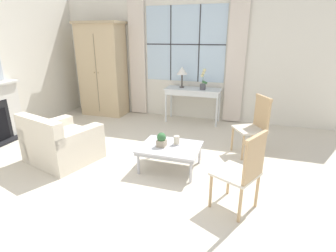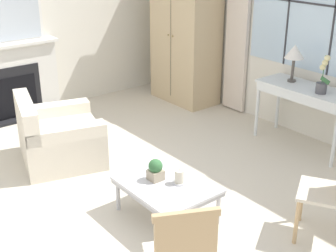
{
  "view_description": "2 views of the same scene",
  "coord_description": "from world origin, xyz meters",
  "px_view_note": "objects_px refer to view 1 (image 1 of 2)",
  "views": [
    {
      "loc": [
        1.53,
        -3.04,
        1.92
      ],
      "look_at": [
        0.4,
        0.51,
        0.62
      ],
      "focal_mm": 28.0,
      "sensor_mm": 36.0,
      "label": 1
    },
    {
      "loc": [
        3.46,
        -2.01,
        2.54
      ],
      "look_at": [
        0.14,
        0.63,
        0.76
      ],
      "focal_mm": 50.0,
      "sensor_mm": 36.0,
      "label": 2
    }
  ],
  "objects_px": {
    "armchair_upholstered": "(62,144)",
    "pillar_candle": "(177,141)",
    "coffee_table": "(170,149)",
    "potted_plant_small": "(161,140)",
    "table_lamp": "(182,71)",
    "side_chair_wooden": "(255,123)",
    "armoire": "(103,70)",
    "console_table": "(193,92)",
    "potted_orchid": "(203,82)",
    "accent_chair_wooden": "(244,169)"
  },
  "relations": [
    {
      "from": "armoire",
      "to": "table_lamp",
      "type": "relative_size",
      "value": 4.71
    },
    {
      "from": "potted_plant_small",
      "to": "table_lamp",
      "type": "bearing_deg",
      "value": 98.02
    },
    {
      "from": "table_lamp",
      "to": "side_chair_wooden",
      "type": "height_order",
      "value": "table_lamp"
    },
    {
      "from": "table_lamp",
      "to": "potted_plant_small",
      "type": "xyz_separation_m",
      "value": [
        0.34,
        -2.41,
        -0.68
      ]
    },
    {
      "from": "console_table",
      "to": "accent_chair_wooden",
      "type": "xyz_separation_m",
      "value": [
        1.26,
        -3.05,
        -0.15
      ]
    },
    {
      "from": "table_lamp",
      "to": "armchair_upholstered",
      "type": "xyz_separation_m",
      "value": [
        -1.27,
        -2.63,
        -0.87
      ]
    },
    {
      "from": "side_chair_wooden",
      "to": "potted_plant_small",
      "type": "height_order",
      "value": "side_chair_wooden"
    },
    {
      "from": "accent_chair_wooden",
      "to": "coffee_table",
      "type": "distance_m",
      "value": 1.31
    },
    {
      "from": "table_lamp",
      "to": "side_chair_wooden",
      "type": "bearing_deg",
      "value": -41.46
    },
    {
      "from": "potted_orchid",
      "to": "accent_chair_wooden",
      "type": "bearing_deg",
      "value": -71.01
    },
    {
      "from": "console_table",
      "to": "armchair_upholstered",
      "type": "height_order",
      "value": "armchair_upholstered"
    },
    {
      "from": "accent_chair_wooden",
      "to": "console_table",
      "type": "bearing_deg",
      "value": 112.37
    },
    {
      "from": "console_table",
      "to": "potted_plant_small",
      "type": "height_order",
      "value": "console_table"
    },
    {
      "from": "console_table",
      "to": "coffee_table",
      "type": "xyz_separation_m",
      "value": [
        0.19,
        -2.33,
        -0.37
      ]
    },
    {
      "from": "armoire",
      "to": "table_lamp",
      "type": "distance_m",
      "value": 1.99
    },
    {
      "from": "armoire",
      "to": "potted_orchid",
      "type": "relative_size",
      "value": 4.83
    },
    {
      "from": "console_table",
      "to": "potted_orchid",
      "type": "xyz_separation_m",
      "value": [
        0.23,
        -0.06,
        0.25
      ]
    },
    {
      "from": "armchair_upholstered",
      "to": "pillar_candle",
      "type": "bearing_deg",
      "value": 10.96
    },
    {
      "from": "accent_chair_wooden",
      "to": "coffee_table",
      "type": "height_order",
      "value": "accent_chair_wooden"
    },
    {
      "from": "console_table",
      "to": "table_lamp",
      "type": "xyz_separation_m",
      "value": [
        -0.27,
        0.04,
        0.46
      ]
    },
    {
      "from": "armchair_upholstered",
      "to": "side_chair_wooden",
      "type": "relative_size",
      "value": 1.19
    },
    {
      "from": "side_chair_wooden",
      "to": "potted_plant_small",
      "type": "relative_size",
      "value": 4.71
    },
    {
      "from": "table_lamp",
      "to": "accent_chair_wooden",
      "type": "relative_size",
      "value": 0.49
    },
    {
      "from": "armchair_upholstered",
      "to": "potted_plant_small",
      "type": "bearing_deg",
      "value": 7.78
    },
    {
      "from": "armoire",
      "to": "side_chair_wooden",
      "type": "relative_size",
      "value": 2.23
    },
    {
      "from": "armchair_upholstered",
      "to": "coffee_table",
      "type": "height_order",
      "value": "armchair_upholstered"
    },
    {
      "from": "potted_orchid",
      "to": "accent_chair_wooden",
      "type": "distance_m",
      "value": 3.19
    },
    {
      "from": "armoire",
      "to": "armchair_upholstered",
      "type": "xyz_separation_m",
      "value": [
        0.72,
        -2.57,
        -0.84
      ]
    },
    {
      "from": "armoire",
      "to": "accent_chair_wooden",
      "type": "distance_m",
      "value": 4.68
    },
    {
      "from": "armchair_upholstered",
      "to": "side_chair_wooden",
      "type": "height_order",
      "value": "side_chair_wooden"
    },
    {
      "from": "side_chair_wooden",
      "to": "accent_chair_wooden",
      "type": "distance_m",
      "value": 1.65
    },
    {
      "from": "armoire",
      "to": "accent_chair_wooden",
      "type": "bearing_deg",
      "value": -40.71
    },
    {
      "from": "side_chair_wooden",
      "to": "pillar_candle",
      "type": "bearing_deg",
      "value": -142.95
    },
    {
      "from": "side_chair_wooden",
      "to": "console_table",
      "type": "bearing_deg",
      "value": 134.1
    },
    {
      "from": "coffee_table",
      "to": "accent_chair_wooden",
      "type": "bearing_deg",
      "value": -33.95
    },
    {
      "from": "potted_plant_small",
      "to": "pillar_candle",
      "type": "relative_size",
      "value": 1.44
    },
    {
      "from": "armchair_upholstered",
      "to": "coffee_table",
      "type": "distance_m",
      "value": 1.75
    },
    {
      "from": "potted_orchid",
      "to": "pillar_candle",
      "type": "xyz_separation_m",
      "value": [
        0.03,
        -2.18,
        -0.52
      ]
    },
    {
      "from": "table_lamp",
      "to": "console_table",
      "type": "bearing_deg",
      "value": -8.3
    },
    {
      "from": "accent_chair_wooden",
      "to": "table_lamp",
      "type": "bearing_deg",
      "value": 116.33
    },
    {
      "from": "potted_orchid",
      "to": "potted_plant_small",
      "type": "height_order",
      "value": "potted_orchid"
    },
    {
      "from": "table_lamp",
      "to": "coffee_table",
      "type": "xyz_separation_m",
      "value": [
        0.46,
        -2.37,
        -0.82
      ]
    },
    {
      "from": "armchair_upholstered",
      "to": "pillar_candle",
      "type": "relative_size",
      "value": 8.06
    },
    {
      "from": "coffee_table",
      "to": "potted_plant_small",
      "type": "height_order",
      "value": "potted_plant_small"
    },
    {
      "from": "accent_chair_wooden",
      "to": "coffee_table",
      "type": "xyz_separation_m",
      "value": [
        -1.07,
        0.72,
        -0.22
      ]
    },
    {
      "from": "console_table",
      "to": "accent_chair_wooden",
      "type": "bearing_deg",
      "value": -67.63
    },
    {
      "from": "side_chair_wooden",
      "to": "coffee_table",
      "type": "relative_size",
      "value": 1.13
    },
    {
      "from": "table_lamp",
      "to": "potted_plant_small",
      "type": "bearing_deg",
      "value": -81.98
    },
    {
      "from": "console_table",
      "to": "pillar_candle",
      "type": "relative_size",
      "value": 8.47
    },
    {
      "from": "armoire",
      "to": "table_lamp",
      "type": "bearing_deg",
      "value": 1.89
    }
  ]
}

